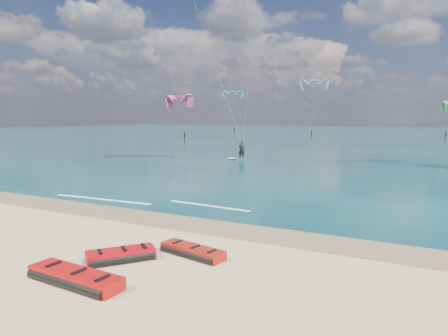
# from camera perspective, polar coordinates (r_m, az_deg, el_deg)

# --- Properties ---
(ground) EXTENTS (320.00, 320.00, 0.00)m
(ground) POSITION_cam_1_polar(r_m,az_deg,el_deg) (53.46, 12.29, 2.11)
(ground) COLOR tan
(ground) RESTS_ON ground
(wet_sand_strip) EXTENTS (320.00, 2.40, 0.01)m
(wet_sand_strip) POSITION_cam_1_polar(r_m,az_deg,el_deg) (20.40, -15.70, -6.12)
(wet_sand_strip) COLOR brown
(wet_sand_strip) RESTS_ON ground
(sea) EXTENTS (320.00, 200.00, 0.04)m
(sea) POSITION_cam_1_polar(r_m,az_deg,el_deg) (116.39, 20.44, 4.51)
(sea) COLOR #082B2F
(sea) RESTS_ON ground
(packed_kite_left) EXTENTS (3.35, 1.36, 0.43)m
(packed_kite_left) POSITION_cam_1_polar(r_m,az_deg,el_deg) (12.34, -20.46, -15.21)
(packed_kite_left) COLOR #B90E09
(packed_kite_left) RESTS_ON ground
(packed_kite_mid) EXTENTS (2.73, 1.47, 0.37)m
(packed_kite_mid) POSITION_cam_1_polar(r_m,az_deg,el_deg) (13.79, -4.51, -12.35)
(packed_kite_mid) COLOR #A41B0B
(packed_kite_mid) RESTS_ON ground
(packed_kite_right) EXTENTS (2.39, 2.58, 0.42)m
(packed_kite_right) POSITION_cam_1_polar(r_m,az_deg,el_deg) (13.72, -14.50, -12.67)
(packed_kite_right) COLOR red
(packed_kite_right) RESTS_ON ground
(kitesurfer_main) EXTENTS (8.86, 11.36, 19.41)m
(kitesurfer_main) POSITION_cam_1_polar(r_m,az_deg,el_deg) (40.01, 1.22, 14.92)
(kitesurfer_main) COLOR gold
(kitesurfer_main) RESTS_ON sea
(shoreline_foam) EXTENTS (11.90, 1.89, 0.01)m
(shoreline_foam) POSITION_cam_1_polar(r_m,az_deg,el_deg) (22.27, -11.19, -4.76)
(shoreline_foam) COLOR white
(shoreline_foam) RESTS_ON ground
(distant_kites) EXTENTS (80.93, 45.80, 13.13)m
(distant_kites) POSITION_cam_1_polar(r_m,az_deg,el_deg) (95.10, 14.66, 7.55)
(distant_kites) COLOR #D43E6F
(distant_kites) RESTS_ON ground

